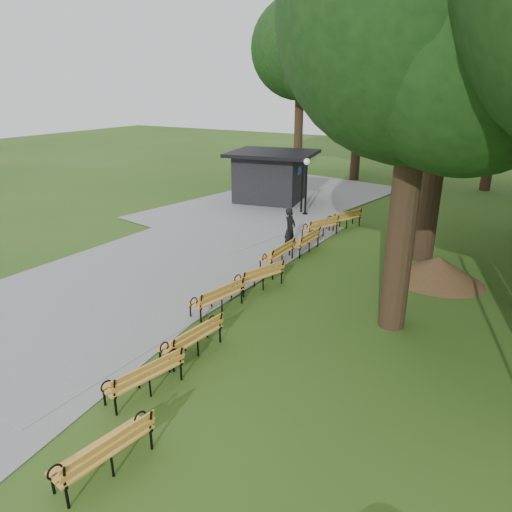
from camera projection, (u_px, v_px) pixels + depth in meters
The scene contains 16 objects.
ground at pixel (198, 325), 12.93m from camera, with size 100.00×100.00×0.00m, color #2B4E16.
path at pixel (160, 264), 17.25m from camera, with size 12.00×38.00×0.06m, color gray.
person at pixel (290, 229), 18.68m from camera, with size 0.61×0.40×1.67m, color black.
kiosk at pixel (270, 176), 26.19m from camera, with size 4.52×3.93×2.83m, color black, non-canonical shape.
lamp_post at pixel (306, 174), 23.12m from camera, with size 0.32×0.32×2.86m.
dirt_mound at pixel (437, 269), 15.66m from camera, with size 2.64×2.64×0.88m, color #47301C.
bench_0 at pixel (103, 449), 7.91m from camera, with size 1.90×0.64×0.88m, color orange, non-canonical shape.
bench_1 at pixel (143, 375), 9.95m from camera, with size 1.90×0.64×0.88m, color orange, non-canonical shape.
bench_2 at pixel (191, 338), 11.41m from camera, with size 1.90×0.64×0.88m, color orange, non-canonical shape.
bench_3 at pixel (217, 297), 13.62m from camera, with size 1.90×0.64×0.88m, color orange, non-canonical shape.
bench_4 at pixel (259, 276), 15.11m from camera, with size 1.90×0.64×0.88m, color orange, non-canonical shape.
bench_5 at pixel (277, 254), 17.09m from camera, with size 1.90×0.64×0.88m, color orange, non-canonical shape.
bench_6 at pixel (304, 241), 18.49m from camera, with size 1.90×0.64×0.88m, color orange, non-canonical shape.
bench_7 at pixel (320, 226), 20.39m from camera, with size 1.90×0.64×0.88m, color orange, non-canonical shape.
bench_8 at pixel (344, 219), 21.55m from camera, with size 1.90×0.64×0.88m, color orange, non-canonical shape.
lawn_tree_0 at pixel (425, 16), 10.28m from camera, with size 6.65×6.65×11.04m.
Camera 1 is at (7.19, -9.10, 6.24)m, focal length 32.81 mm.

